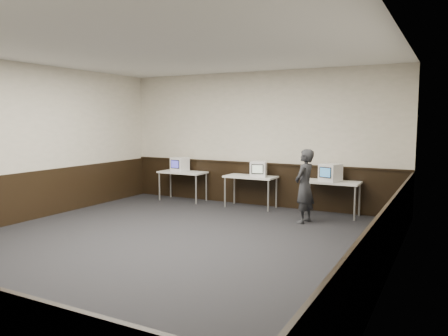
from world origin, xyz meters
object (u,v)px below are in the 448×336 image
at_px(emac_left, 180,164).
at_px(emac_center, 259,169).
at_px(desk_center, 251,179).
at_px(desk_left, 183,174).
at_px(person, 304,186).
at_px(emac_right, 330,173).
at_px(desk_right, 331,184).

height_order(emac_left, emac_center, emac_center).
bearing_deg(desk_center, desk_left, 180.00).
distance_m(desk_center, emac_center, 0.34).
xyz_separation_m(desk_left, emac_center, (2.12, -0.05, 0.25)).
distance_m(desk_left, emac_center, 2.14).
relative_size(desk_center, emac_left, 2.87).
distance_m(desk_center, person, 1.83).
bearing_deg(emac_center, desk_center, 150.79).
xyz_separation_m(emac_center, emac_right, (1.66, 0.01, 0.01)).
bearing_deg(emac_left, desk_left, 1.41).
bearing_deg(emac_center, desk_left, 162.65).
relative_size(emac_center, emac_right, 0.93).
height_order(desk_left, desk_right, same).
height_order(emac_right, person, person).
relative_size(desk_left, emac_right, 2.42).
height_order(desk_left, emac_right, emac_right).
distance_m(desk_left, desk_right, 3.80).
bearing_deg(emac_left, emac_right, 5.44).
height_order(desk_center, desk_right, same).
relative_size(emac_left, emac_right, 0.84).
xyz_separation_m(desk_right, emac_left, (-3.89, 0.01, 0.25)).
bearing_deg(desk_right, person, -109.20).
relative_size(desk_center, emac_right, 2.42).
height_order(desk_right, emac_center, emac_center).
xyz_separation_m(desk_left, desk_center, (1.90, 0.00, 0.00)).
distance_m(desk_center, emac_left, 2.00).
height_order(emac_center, emac_right, emac_right).
bearing_deg(emac_center, desk_right, -14.14).
xyz_separation_m(desk_center, person, (1.59, -0.90, 0.06)).
distance_m(emac_left, emac_right, 3.87).
xyz_separation_m(desk_right, person, (-0.31, -0.90, 0.06)).
bearing_deg(desk_right, emac_left, 179.89).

